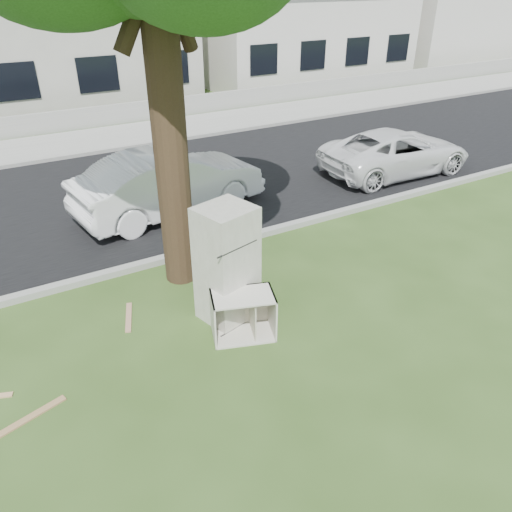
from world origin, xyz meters
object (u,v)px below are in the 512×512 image
cabinet (243,315)px  car_center (170,183)px  fridge (227,265)px  car_right (396,152)px

cabinet → car_center: bearing=100.1°
fridge → car_center: 4.23m
car_right → fridge: bearing=119.9°
fridge → cabinet: size_ratio=2.05×
car_center → car_right: (6.18, -0.62, -0.12)m
car_center → car_right: bearing=-104.0°
cabinet → car_center: 4.78m
fridge → car_right: size_ratio=0.45×
cabinet → car_right: size_ratio=0.22×
car_right → car_center: bearing=86.9°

